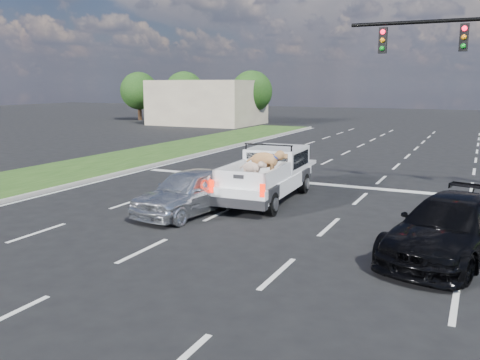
{
  "coord_description": "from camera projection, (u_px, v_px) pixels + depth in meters",
  "views": [
    {
      "loc": [
        5.46,
        -9.59,
        3.96
      ],
      "look_at": [
        -0.09,
        2.0,
        1.54
      ],
      "focal_mm": 38.0,
      "sensor_mm": 36.0,
      "label": 1
    }
  ],
  "objects": [
    {
      "name": "road_markings",
      "position": [
        300.0,
        202.0,
        17.37
      ],
      "size": [
        17.75,
        60.0,
        0.01
      ],
      "color": "silver",
      "rests_on": "ground"
    },
    {
      "name": "tree_far_a",
      "position": [
        139.0,
        91.0,
        57.36
      ],
      "size": [
        4.2,
        4.2,
        5.4
      ],
      "color": "#332114",
      "rests_on": "ground"
    },
    {
      "name": "silver_sedan",
      "position": [
        189.0,
        191.0,
        15.75
      ],
      "size": [
        2.24,
        4.33,
        1.41
      ],
      "primitive_type": "imported",
      "rotation": [
        0.0,
        0.0,
        -0.14
      ],
      "color": "silver",
      "rests_on": "ground"
    },
    {
      "name": "grass_median_left",
      "position": [
        40.0,
        177.0,
        21.74
      ],
      "size": [
        5.0,
        60.0,
        0.1
      ],
      "primitive_type": "cube",
      "color": "#1E4013",
      "rests_on": "ground"
    },
    {
      "name": "black_coupe",
      "position": [
        451.0,
        228.0,
        11.69
      ],
      "size": [
        3.23,
        5.24,
        1.42
      ],
      "primitive_type": "imported",
      "rotation": [
        0.0,
        0.0,
        -0.27
      ],
      "color": "black",
      "rests_on": "ground"
    },
    {
      "name": "building_left",
      "position": [
        208.0,
        102.0,
        51.55
      ],
      "size": [
        10.0,
        8.0,
        4.4
      ],
      "primitive_type": "cube",
      "color": "#C5B896",
      "rests_on": "ground"
    },
    {
      "name": "ground",
      "position": [
        206.0,
        261.0,
        11.55
      ],
      "size": [
        160.0,
        160.0,
        0.0
      ],
      "primitive_type": "plane",
      "color": "black",
      "rests_on": "ground"
    },
    {
      "name": "tree_far_b",
      "position": [
        184.0,
        91.0,
        54.82
      ],
      "size": [
        4.2,
        4.2,
        5.4
      ],
      "color": "#332114",
      "rests_on": "ground"
    },
    {
      "name": "curb_left",
      "position": [
        84.0,
        182.0,
        20.7
      ],
      "size": [
        0.15,
        60.0,
        0.14
      ],
      "primitive_type": "cube",
      "color": "#9B978E",
      "rests_on": "ground"
    },
    {
      "name": "pickup_truck",
      "position": [
        268.0,
        174.0,
        17.61
      ],
      "size": [
        2.17,
        5.29,
        1.95
      ],
      "rotation": [
        0.0,
        0.0,
        0.05
      ],
      "color": "black",
      "rests_on": "ground"
    },
    {
      "name": "tree_far_c",
      "position": [
        252.0,
        92.0,
        51.42
      ],
      "size": [
        4.2,
        4.2,
        5.4
      ],
      "color": "#332114",
      "rests_on": "ground"
    }
  ]
}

